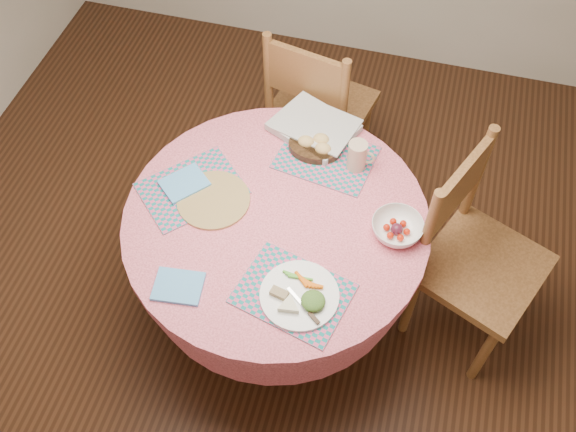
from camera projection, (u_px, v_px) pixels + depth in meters
The scene contains 16 objects.
ground at pixel (278, 305), 3.18m from camera, with size 4.00×4.00×0.00m, color #331C0F.
room_envelope at pixel (271, 17), 1.79m from camera, with size 4.01×4.01×2.71m.
dining_table at pixel (277, 244), 2.73m from camera, with size 1.24×1.24×0.75m.
chair_right at pixel (473, 254), 2.70m from camera, with size 0.62×0.64×1.06m.
chair_back at pixel (317, 107), 3.24m from camera, with size 0.56×0.54×1.02m.
placemat_front at pixel (293, 293), 2.37m from camera, with size 0.40×0.30×0.01m, color #157979.
placemat_left at pixel (192, 189), 2.65m from camera, with size 0.40×0.30×0.01m, color #157979.
placemat_back at pixel (326, 157), 2.75m from camera, with size 0.40×0.30×0.01m, color #157979.
wicker_trivet at pixel (214, 200), 2.61m from camera, with size 0.30×0.30×0.01m, color #A08445.
napkin_near at pixel (178, 286), 2.38m from camera, with size 0.18×0.14×0.01m, color #58A3E2.
napkin_far at pixel (184, 183), 2.65m from camera, with size 0.18×0.14×0.01m, color #58A3E2.
dinner_plate at pixel (301, 296), 2.34m from camera, with size 0.29×0.29×0.05m.
bread_bowl at pixel (315, 146), 2.75m from camera, with size 0.23×0.23×0.08m.
latte_mug at pixel (358, 156), 2.66m from camera, with size 0.12×0.08×0.14m.
fruit_bowl at pixel (397, 228), 2.50m from camera, with size 0.24×0.24×0.06m.
newspaper_stack at pixel (314, 127), 2.82m from camera, with size 0.42×0.39×0.04m.
Camera 1 is at (0.44, -1.43, 2.84)m, focal length 40.00 mm.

